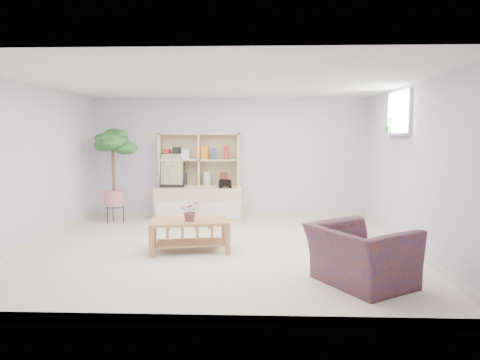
{
  "coord_description": "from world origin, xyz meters",
  "views": [
    {
      "loc": [
        0.52,
        -6.1,
        1.68
      ],
      "look_at": [
        0.29,
        0.47,
        0.97
      ],
      "focal_mm": 32.0,
      "sensor_mm": 36.0,
      "label": 1
    }
  ],
  "objects_px": {
    "storage_unit": "(199,176)",
    "coffee_table": "(190,236)",
    "armchair": "(361,251)",
    "floor_tree": "(114,176)"
  },
  "relations": [
    {
      "from": "storage_unit",
      "to": "coffee_table",
      "type": "bearing_deg",
      "value": -85.93
    },
    {
      "from": "storage_unit",
      "to": "armchair",
      "type": "relative_size",
      "value": 1.66
    },
    {
      "from": "floor_tree",
      "to": "coffee_table",
      "type": "bearing_deg",
      "value": -48.14
    },
    {
      "from": "coffee_table",
      "to": "armchair",
      "type": "bearing_deg",
      "value": -41.18
    },
    {
      "from": "floor_tree",
      "to": "storage_unit",
      "type": "bearing_deg",
      "value": 14.53
    },
    {
      "from": "storage_unit",
      "to": "armchair",
      "type": "bearing_deg",
      "value": -57.83
    },
    {
      "from": "storage_unit",
      "to": "armchair",
      "type": "height_order",
      "value": "storage_unit"
    },
    {
      "from": "coffee_table",
      "to": "storage_unit",
      "type": "bearing_deg",
      "value": 84.3
    },
    {
      "from": "coffee_table",
      "to": "armchair",
      "type": "xyz_separation_m",
      "value": [
        2.12,
        -1.3,
        0.15
      ]
    },
    {
      "from": "coffee_table",
      "to": "floor_tree",
      "type": "relative_size",
      "value": 0.62
    }
  ]
}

